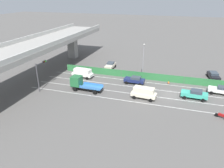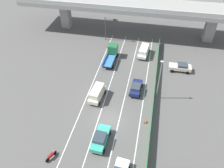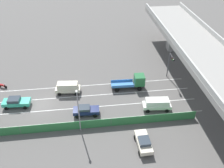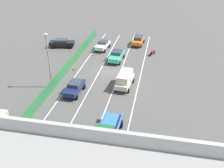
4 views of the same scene
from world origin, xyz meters
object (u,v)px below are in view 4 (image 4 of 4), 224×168
object	(u,v)px
car_sedan_white	(103,45)
car_taxi_orange	(138,40)
car_sedan_navy	(74,87)
flatbed_truck_blue	(105,135)
parked_sedan_dark	(62,43)
car_van_white	(32,146)
motorcycle	(153,52)
traffic_cone	(74,68)
car_van_cream	(125,79)
car_taxi_teal	(117,55)
street_lamp	(48,56)

from	to	relation	value
car_sedan_white	car_taxi_orange	bearing A→B (deg)	-148.60
car_sedan_navy	flatbed_truck_blue	size ratio (longest dim) A/B	0.69
parked_sedan_dark	flatbed_truck_blue	bearing A→B (deg)	119.25
flatbed_truck_blue	car_sedan_white	bearing A→B (deg)	-76.33
car_van_white	parked_sedan_dark	size ratio (longest dim) A/B	0.99
car_taxi_orange	motorcycle	xyz separation A→B (m)	(-3.11, 4.76, -0.47)
car_sedan_white	traffic_cone	size ratio (longest dim) A/B	7.16
car_van_cream	flatbed_truck_blue	bearing A→B (deg)	90.00
car_taxi_teal	car_van_white	bearing A→B (deg)	81.24
car_taxi_orange	car_sedan_navy	xyz separation A→B (m)	(6.29, 20.29, -0.04)
car_sedan_navy	car_van_cream	world-z (taller)	car_van_cream
flatbed_truck_blue	traffic_cone	bearing A→B (deg)	-61.59
car_sedan_navy	car_taxi_teal	xyz separation A→B (m)	(-3.53, -11.77, 0.04)
car_sedan_navy	traffic_cone	size ratio (longest dim) A/B	7.06
car_sedan_white	motorcycle	size ratio (longest dim) A/B	2.40
car_van_white	car_taxi_teal	size ratio (longest dim) A/B	1.04
car_sedan_navy	car_van_white	distance (m)	11.93
car_sedan_navy	car_van_white	size ratio (longest dim) A/B	0.89
traffic_cone	parked_sedan_dark	bearing A→B (deg)	-59.31
car_sedan_white	parked_sedan_dark	distance (m)	7.90
car_van_white	car_van_cream	world-z (taller)	car_van_cream
car_van_cream	car_sedan_white	world-z (taller)	car_van_cream
car_sedan_navy	motorcycle	distance (m)	18.15
car_taxi_orange	car_taxi_teal	xyz separation A→B (m)	(2.76, 8.52, 0.00)
car_van_white	motorcycle	world-z (taller)	car_van_white
flatbed_truck_blue	car_sedan_navy	bearing A→B (deg)	-55.98
flatbed_truck_blue	parked_sedan_dark	bearing A→B (deg)	-60.75
car_sedan_navy	car_van_white	xyz separation A→B (m)	(0.12, 11.92, 0.27)
car_sedan_white	car_sedan_navy	bearing A→B (deg)	89.93
flatbed_truck_blue	parked_sedan_dark	distance (m)	28.97
car_taxi_orange	car_sedan_white	xyz separation A→B (m)	(6.27, 3.83, -0.06)
car_van_cream	traffic_cone	bearing A→B (deg)	-23.26
car_sedan_white	motorcycle	xyz separation A→B (m)	(-9.37, 0.94, -0.41)
car_taxi_orange	traffic_cone	bearing A→B (deg)	57.13
car_van_cream	street_lamp	xyz separation A→B (m)	(9.94, 2.11, 3.44)
car_taxi_teal	car_van_cream	size ratio (longest dim) A/B	1.01
car_van_white	car_sedan_white	bearing A→B (deg)	-90.29
car_sedan_navy	parked_sedan_dark	bearing A→B (deg)	-63.76
flatbed_truck_blue	parked_sedan_dark	xyz separation A→B (m)	(14.15, -25.28, -0.48)
car_taxi_orange	car_taxi_teal	bearing A→B (deg)	72.05
car_van_white	car_van_cream	xyz separation A→B (m)	(-6.41, -14.98, 0.06)
car_van_cream	parked_sedan_dark	xyz separation A→B (m)	(14.15, -12.91, -0.30)
street_lamp	car_taxi_orange	bearing A→B (deg)	-117.20
car_van_cream	car_van_white	bearing A→B (deg)	66.82
car_van_cream	motorcycle	world-z (taller)	car_van_cream
motorcycle	street_lamp	distance (m)	20.02
car_sedan_navy	flatbed_truck_blue	distance (m)	11.25
car_van_white	car_sedan_white	distance (m)	28.39
flatbed_truck_blue	street_lamp	world-z (taller)	street_lamp
motorcycle	parked_sedan_dark	xyz separation A→B (m)	(17.26, -0.43, 0.45)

